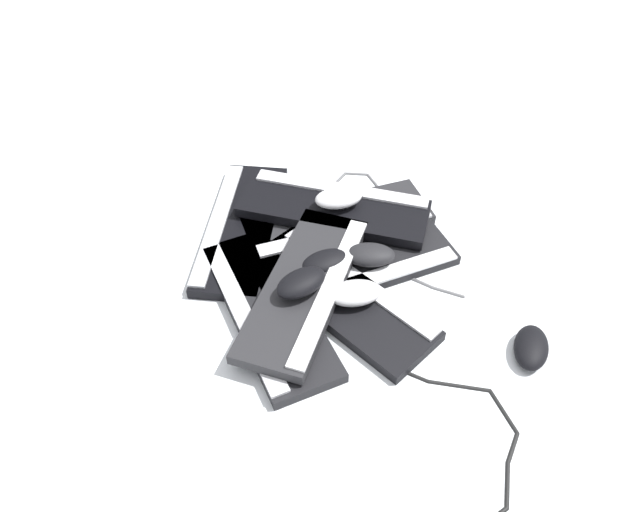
# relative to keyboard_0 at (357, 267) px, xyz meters

# --- Properties ---
(ground_plane) EXTENTS (3.20, 3.20, 0.00)m
(ground_plane) POSITION_rel_keyboard_0_xyz_m (-0.04, -0.05, -0.01)
(ground_plane) COLOR silver
(keyboard_0) EXTENTS (0.46, 0.28, 0.03)m
(keyboard_0) POSITION_rel_keyboard_0_xyz_m (0.00, 0.00, 0.00)
(keyboard_0) COLOR black
(keyboard_0) RESTS_ON ground
(keyboard_1) EXTENTS (0.46, 0.26, 0.03)m
(keyboard_1) POSITION_rel_keyboard_0_xyz_m (-0.03, 0.15, 0.00)
(keyboard_1) COLOR #232326
(keyboard_1) RESTS_ON ground
(keyboard_2) EXTENTS (0.22, 0.46, 0.03)m
(keyboard_2) POSITION_rel_keyboard_0_xyz_m (-0.26, 0.15, 0.00)
(keyboard_2) COLOR black
(keyboard_2) RESTS_ON ground
(keyboard_3) EXTENTS (0.30, 0.46, 0.03)m
(keyboard_3) POSITION_rel_keyboard_0_xyz_m (-0.20, -0.11, 0.00)
(keyboard_3) COLOR black
(keyboard_3) RESTS_ON ground
(keyboard_4) EXTENTS (0.40, 0.43, 0.03)m
(keyboard_4) POSITION_rel_keyboard_0_xyz_m (-0.04, -0.08, 0.00)
(keyboard_4) COLOR black
(keyboard_4) RESTS_ON ground
(keyboard_5) EXTENTS (0.46, 0.29, 0.03)m
(keyboard_5) POSITION_rel_keyboard_0_xyz_m (-0.03, 0.17, 0.03)
(keyboard_5) COLOR black
(keyboard_5) RESTS_ON keyboard_1
(keyboard_6) EXTENTS (0.31, 0.46, 0.03)m
(keyboard_6) POSITION_rel_keyboard_0_xyz_m (-0.12, -0.08, 0.03)
(keyboard_6) COLOR #232326
(keyboard_6) RESTS_ON keyboard_3
(mouse_0) EXTENTS (0.12, 0.08, 0.04)m
(mouse_0) POSITION_rel_keyboard_0_xyz_m (0.03, -0.00, 0.04)
(mouse_0) COLOR black
(mouse_0) RESTS_ON keyboard_0
(mouse_1) EXTENTS (0.12, 0.08, 0.04)m
(mouse_1) POSITION_rel_keyboard_0_xyz_m (-0.03, 0.16, 0.07)
(mouse_1) COLOR silver
(mouse_1) RESTS_ON keyboard_5
(mouse_2) EXTENTS (0.13, 0.11, 0.04)m
(mouse_2) POSITION_rel_keyboard_0_xyz_m (-0.13, -0.10, 0.07)
(mouse_2) COLOR black
(mouse_2) RESTS_ON keyboard_6
(mouse_3) EXTENTS (0.12, 0.08, 0.04)m
(mouse_3) POSITION_rel_keyboard_0_xyz_m (-0.02, -0.11, 0.04)
(mouse_3) COLOR silver
(mouse_3) RESTS_ON keyboard_4
(mouse_4) EXTENTS (0.13, 0.10, 0.04)m
(mouse_4) POSITION_rel_keyboard_0_xyz_m (-0.07, -0.02, 0.04)
(mouse_4) COLOR black
(mouse_4) RESTS_ON keyboard_0
(mouse_5) EXTENTS (0.10, 0.13, 0.04)m
(mouse_5) POSITION_rel_keyboard_0_xyz_m (0.31, -0.25, 0.01)
(mouse_5) COLOR black
(mouse_5) RESTS_ON ground
(cable_0) EXTENTS (0.23, 0.49, 0.01)m
(cable_0) POSITION_rel_keyboard_0_xyz_m (0.13, -0.46, -0.01)
(cable_0) COLOR black
(cable_0) RESTS_ON ground
(cable_1) EXTENTS (0.29, 0.45, 0.01)m
(cable_1) POSITION_rel_keyboard_0_xyz_m (0.08, 0.15, -0.01)
(cable_1) COLOR #59595B
(cable_1) RESTS_ON ground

